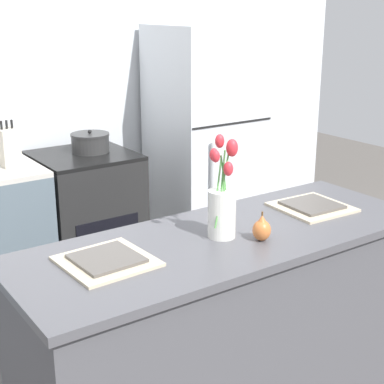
{
  "coord_description": "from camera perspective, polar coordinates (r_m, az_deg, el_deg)",
  "views": [
    {
      "loc": [
        -1.4,
        -1.76,
        1.79
      ],
      "look_at": [
        0.0,
        0.25,
        1.01
      ],
      "focal_mm": 55.0,
      "sensor_mm": 36.0,
      "label": 1
    }
  ],
  "objects": [
    {
      "name": "plate_setting_left",
      "position": [
        2.18,
        -8.29,
        -6.57
      ],
      "size": [
        0.33,
        0.33,
        0.02
      ],
      "color": "beige",
      "rests_on": "kitchen_island"
    },
    {
      "name": "flower_vase",
      "position": [
        2.35,
        3.01,
        -1.26
      ],
      "size": [
        0.15,
        0.13,
        0.41
      ],
      "color": "silver",
      "rests_on": "kitchen_island"
    },
    {
      "name": "pear_figurine",
      "position": [
        2.36,
        6.78,
        -3.58
      ],
      "size": [
        0.07,
        0.07,
        0.12
      ],
      "color": "#C66B33",
      "rests_on": "kitchen_island"
    },
    {
      "name": "cooking_pot",
      "position": [
        3.81,
        -9.83,
        4.75
      ],
      "size": [
        0.25,
        0.25,
        0.14
      ],
      "color": "#2D2D2D",
      "rests_on": "stove_range"
    },
    {
      "name": "stove_range",
      "position": [
        3.91,
        -10.14,
        -2.68
      ],
      "size": [
        0.6,
        0.61,
        0.89
      ],
      "color": "black",
      "rests_on": "ground_plane"
    },
    {
      "name": "kitchen_island",
      "position": [
        2.62,
        3.21,
        -13.23
      ],
      "size": [
        1.8,
        0.66,
        0.89
      ],
      "color": "#4C4C51",
      "rests_on": "ground_plane"
    },
    {
      "name": "plate_setting_right",
      "position": [
        2.78,
        11.56,
        -1.37
      ],
      "size": [
        0.33,
        0.33,
        0.02
      ],
      "color": "beige",
      "rests_on": "kitchen_island"
    },
    {
      "name": "refrigerator",
      "position": [
        4.26,
        1.23,
        4.71
      ],
      "size": [
        0.68,
        0.67,
        1.67
      ],
      "color": "silver",
      "rests_on": "ground_plane"
    },
    {
      "name": "back_wall",
      "position": [
        4.03,
        -14.61,
        10.87
      ],
      "size": [
        5.2,
        0.08,
        2.7
      ],
      "color": "silver",
      "rests_on": "ground_plane"
    },
    {
      "name": "knife_block",
      "position": [
        3.57,
        -17.35,
        4.15
      ],
      "size": [
        0.1,
        0.14,
        0.27
      ],
      "color": "beige",
      "rests_on": "back_counter"
    }
  ]
}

